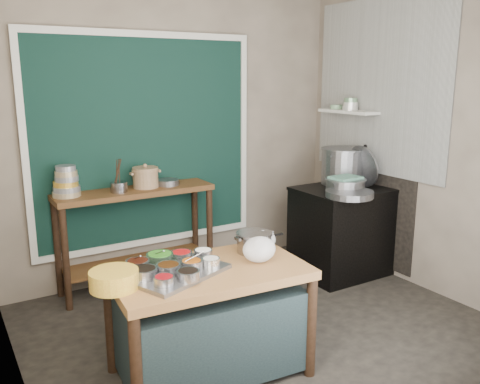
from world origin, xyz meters
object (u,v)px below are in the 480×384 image
yellow_basin (114,280)px  stock_pot (343,166)px  utensil_cup (119,187)px  condiment_tray (175,272)px  stove_block (343,232)px  steamer (345,185)px  prep_table (210,322)px  back_counter (137,239)px  ceramic_crock (146,178)px  saucepan (254,242)px

yellow_basin → stock_pot: (2.74, 1.06, 0.26)m
yellow_basin → utensil_cup: utensil_cup is taller
condiment_tray → utensil_cup: 1.60m
stove_block → steamer: (-0.12, -0.13, 0.52)m
prep_table → steamer: bearing=27.0°
back_counter → steamer: bearing=-25.8°
stove_block → condiment_tray: bearing=-158.5°
prep_table → ceramic_crock: (0.22, 1.65, 0.66)m
ceramic_crock → stock_pot: (1.90, -0.58, 0.03)m
condiment_tray → yellow_basin: bearing=-177.8°
prep_table → yellow_basin: size_ratio=4.36×
stove_block → utensil_cup: bearing=161.4°
stove_block → stock_pot: 0.67m
condiment_tray → yellow_basin: size_ratio=2.10×
condiment_tray → ceramic_crock: ceramic_crock is taller
prep_table → utensil_cup: bearing=96.6°
steamer → ceramic_crock: bearing=152.2°
prep_table → stove_block: bearing=28.9°
yellow_basin → ceramic_crock: 1.85m
back_counter → saucepan: 1.59m
stove_block → saucepan: (-1.58, -0.79, 0.40)m
condiment_tray → ceramic_crock: 1.71m
prep_table → steamer: (1.88, 0.78, 0.57)m
yellow_basin → saucepan: size_ratio=1.10×
back_counter → yellow_basin: 1.81m
prep_table → utensil_cup: size_ratio=8.19×
stock_pot → back_counter: bearing=164.4°
utensil_cup → stock_pot: size_ratio=0.32×
utensil_cup → prep_table: bearing=-87.9°
saucepan → stock_pot: 1.96m
condiment_tray → steamer: size_ratio=1.52×
condiment_tray → stove_block: bearing=21.5°
stove_block → ceramic_crock: size_ratio=3.58×
condiment_tray → stock_pot: (2.34, 1.05, 0.30)m
stove_block → yellow_basin: size_ratio=3.14×
yellow_basin → condiment_tray: bearing=2.2°
condiment_tray → steamer: (2.11, 0.75, 0.18)m
prep_table → stock_pot: (2.12, 1.07, 0.69)m
stock_pot → steamer: bearing=-128.5°
utensil_cup → steamer: 2.11m
stove_block → steamer: steamer is taller
prep_table → saucepan: size_ratio=4.78×
saucepan → steamer: steamer is taller
utensil_cup → stock_pot: 2.24m
stove_block → yellow_basin: yellow_basin is taller
stove_block → prep_table: bearing=-155.6°
ceramic_crock → yellow_basin: bearing=-117.0°
prep_table → back_counter: 1.64m
back_counter → ceramic_crock: bearing=7.9°
ceramic_crock → steamer: ceramic_crock is taller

